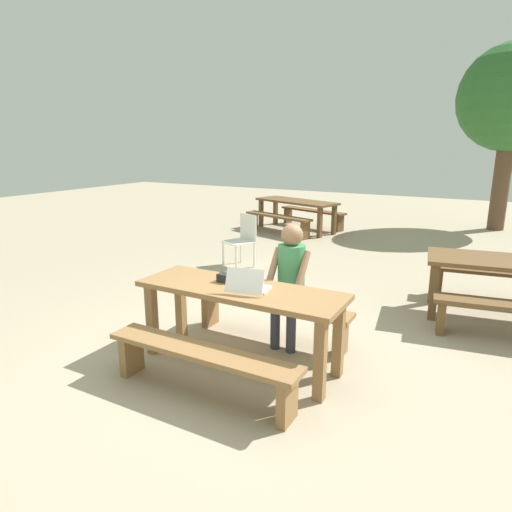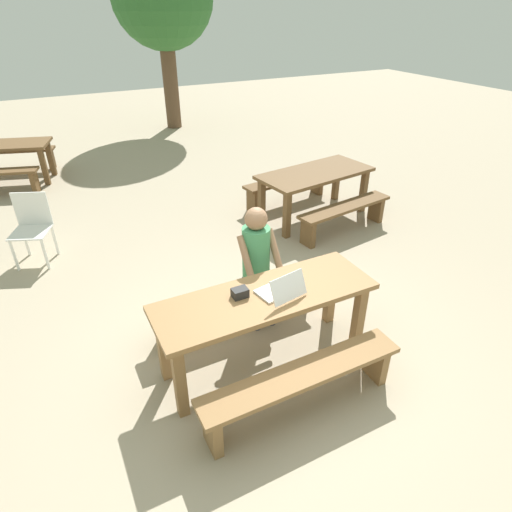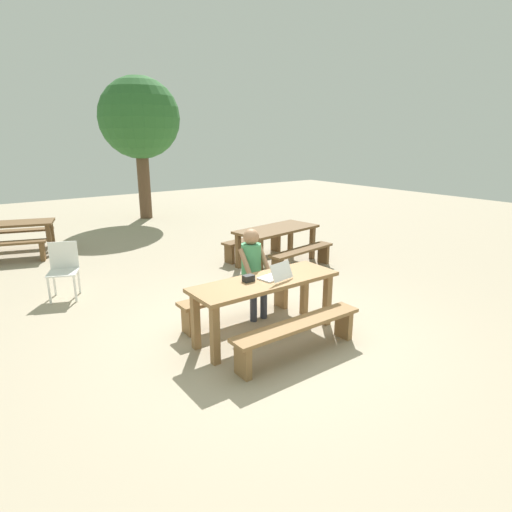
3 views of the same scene
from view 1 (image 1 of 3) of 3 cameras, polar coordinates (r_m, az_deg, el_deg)
The scene contains 14 objects.
ground_plane at distance 4.48m, azimuth -1.97°, elevation -13.52°, with size 30.00×30.00×0.00m, color tan.
picnic_table_front at distance 4.22m, azimuth -2.04°, elevation -5.67°, with size 2.00×0.66×0.78m.
bench_near at distance 3.86m, azimuth -7.01°, elevation -13.09°, with size 1.79×0.30×0.43m.
bench_far at distance 4.86m, azimuth 1.89°, elevation -7.04°, with size 1.79×0.30×0.43m.
laptop at distance 4.05m, azimuth -1.01°, elevation -3.75°, with size 0.40×0.37×0.23m.
small_pouch at distance 4.33m, azimuth -3.98°, elevation -2.80°, with size 0.14×0.10×0.08m.
person_seated at distance 4.59m, azimuth 4.34°, elevation -2.69°, with size 0.39×0.40×1.30m.
plastic_chair at distance 7.66m, azimuth -1.76°, elevation 2.21°, with size 0.58×0.58×0.90m.
picnic_table_mid at distance 10.84m, azimuth 5.16°, elevation 6.53°, with size 2.20×1.31×0.73m.
bench_mid_south at distance 10.42m, azimuth 2.80°, elevation 4.64°, with size 1.87×0.84×0.44m.
bench_mid_north at distance 11.37m, azimuth 7.25°, elevation 5.37°, with size 1.87×0.84×0.44m.
picnic_table_rear at distance 6.07m, azimuth 29.41°, elevation -1.48°, with size 1.87×1.06×0.75m.
bench_rear_north at distance 6.79m, azimuth 28.31°, elevation -2.54°, with size 1.62×0.52×0.43m.
tree_left at distance 12.37m, azimuth 29.93°, elevation 16.95°, with size 2.44×2.44×4.31m.
Camera 1 is at (2.04, -3.39, 2.10)m, focal length 31.31 mm.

